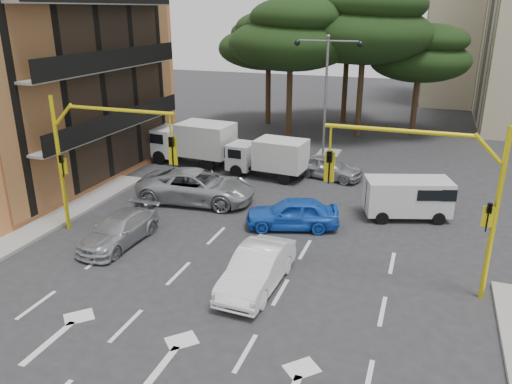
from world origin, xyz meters
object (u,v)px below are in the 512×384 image
at_px(signal_mast_left, 93,149).
at_px(van_white, 407,198).
at_px(car_white_hatch, 257,269).
at_px(car_blue_compact, 292,213).
at_px(car_silver_wagon, 119,230).
at_px(signal_mast_right, 440,185).
at_px(car_silver_cross_a, 197,186).
at_px(box_truck_a, 192,143).
at_px(car_silver_cross_b, 329,167).
at_px(box_truck_b, 267,158).
at_px(street_lamp_center, 326,77).

xyz_separation_m(signal_mast_left, van_white, (12.47, 6.41, -2.91)).
bearing_deg(van_white, car_white_hatch, -46.75).
height_order(signal_mast_left, car_blue_compact, signal_mast_left).
xyz_separation_m(car_white_hatch, van_white, (4.56, 8.33, 0.25)).
bearing_deg(car_silver_wagon, signal_mast_right, 4.56).
height_order(signal_mast_right, car_silver_cross_a, signal_mast_right).
bearing_deg(box_truck_a, car_silver_cross_b, -85.23).
xyz_separation_m(signal_mast_right, car_silver_cross_a, (-11.40, 5.01, -3.06)).
xyz_separation_m(car_blue_compact, car_silver_wagon, (-6.44, -3.97, -0.09)).
bearing_deg(box_truck_a, box_truck_b, -95.55).
height_order(signal_mast_left, box_truck_b, signal_mast_left).
relative_size(car_white_hatch, car_silver_cross_a, 0.73).
distance_m(street_lamp_center, box_truck_a, 9.28).
relative_size(car_white_hatch, car_silver_wagon, 1.02).
xyz_separation_m(signal_mast_right, street_lamp_center, (-6.80, 14.01, 1.54)).
bearing_deg(box_truck_a, car_blue_compact, -126.19).
height_order(signal_mast_right, box_truck_b, signal_mast_right).
height_order(car_blue_compact, box_truck_b, box_truck_b).
relative_size(car_blue_compact, car_silver_wagon, 0.97).
relative_size(car_silver_cross_a, box_truck_a, 1.08).
bearing_deg(street_lamp_center, car_silver_cross_b, -71.57).
distance_m(car_white_hatch, car_silver_cross_a, 8.97).
bearing_deg(car_white_hatch, car_silver_cross_b, 92.87).
bearing_deg(signal_mast_right, car_silver_cross_b, 117.80).
bearing_deg(car_silver_cross_b, van_white, -120.89).
bearing_deg(car_silver_cross_a, car_silver_cross_b, -48.83).
relative_size(street_lamp_center, van_white, 2.00).
bearing_deg(box_truck_a, signal_mast_right, -122.19).
bearing_deg(car_silver_cross_b, street_lamp_center, 32.12).
xyz_separation_m(van_white, box_truck_b, (-8.12, 3.63, 0.19)).
bearing_deg(signal_mast_left, van_white, 27.22).
xyz_separation_m(signal_mast_right, signal_mast_left, (-13.61, 0.00, 0.00)).
relative_size(car_white_hatch, car_blue_compact, 1.05).
distance_m(street_lamp_center, car_blue_compact, 11.59).
bearing_deg(box_truck_b, car_silver_wagon, 168.95).
bearing_deg(car_blue_compact, street_lamp_center, 167.71).
xyz_separation_m(signal_mast_left, car_white_hatch, (7.91, -1.91, -3.17)).
bearing_deg(car_silver_cross_a, box_truck_b, -28.83).
distance_m(street_lamp_center, car_white_hatch, 16.64).
distance_m(car_blue_compact, car_silver_cross_b, 7.55).
distance_m(car_blue_compact, box_truck_a, 11.54).
bearing_deg(signal_mast_left, car_silver_cross_b, 54.67).
height_order(car_silver_cross_b, box_truck_a, box_truck_a).
bearing_deg(box_truck_b, signal_mast_right, -132.07).
relative_size(van_white, box_truck_b, 0.82).
bearing_deg(car_silver_cross_a, van_white, -88.02).
bearing_deg(street_lamp_center, signal_mast_left, -115.91).
bearing_deg(street_lamp_center, signal_mast_right, -64.09).
xyz_separation_m(street_lamp_center, car_silver_cross_a, (-4.60, -9.00, -4.60)).
xyz_separation_m(car_blue_compact, van_white, (4.77, 2.96, 0.26)).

